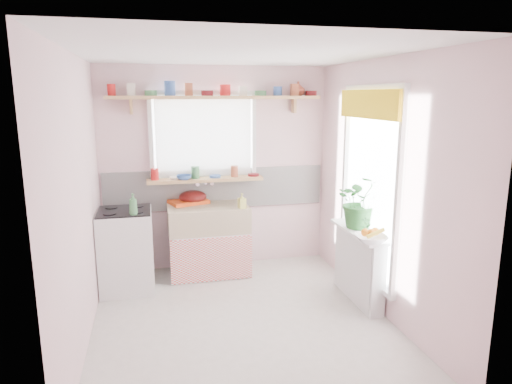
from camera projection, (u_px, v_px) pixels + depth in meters
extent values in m
plane|color=silver|center=(242.00, 321.00, 4.41)|extent=(3.20, 3.20, 0.00)
plane|color=white|center=(240.00, 53.00, 3.89)|extent=(3.20, 3.20, 0.00)
plane|color=beige|center=(216.00, 169.00, 5.68)|extent=(2.80, 0.00, 2.80)
plane|color=beige|center=(296.00, 254.00, 2.63)|extent=(2.80, 0.00, 2.80)
plane|color=beige|center=(79.00, 204.00, 3.84)|extent=(0.00, 3.20, 3.20)
plane|color=beige|center=(381.00, 189.00, 4.46)|extent=(0.00, 3.20, 3.20)
cube|color=white|center=(217.00, 188.00, 5.71)|extent=(2.74, 0.03, 0.50)
cube|color=#D0868D|center=(217.00, 204.00, 5.75)|extent=(2.74, 0.02, 0.12)
cube|color=white|center=(203.00, 137.00, 5.56)|extent=(1.20, 0.01, 1.00)
cube|color=white|center=(204.00, 137.00, 5.49)|extent=(1.15, 0.02, 0.95)
cube|color=white|center=(371.00, 185.00, 4.65)|extent=(0.01, 1.10, 1.90)
cube|color=yellow|center=(368.00, 104.00, 4.47)|extent=(0.03, 1.20, 0.28)
cube|color=white|center=(209.00, 252.00, 5.56)|extent=(0.85, 0.55, 0.55)
cube|color=#EA4B45|center=(212.00, 260.00, 5.29)|extent=(0.95, 0.02, 0.53)
cube|color=#BFAB8C|center=(208.00, 218.00, 5.47)|extent=(0.95, 0.55, 0.30)
cylinder|color=silver|center=(205.00, 182.00, 5.63)|extent=(0.03, 0.22, 0.03)
cube|color=white|center=(127.00, 251.00, 5.07)|extent=(0.58, 0.58, 0.90)
cube|color=black|center=(124.00, 211.00, 4.98)|extent=(0.56, 0.56, 0.02)
cylinder|color=black|center=(110.00, 214.00, 4.81)|extent=(0.14, 0.14, 0.01)
cylinder|color=black|center=(137.00, 212.00, 4.87)|extent=(0.14, 0.14, 0.01)
cylinder|color=black|center=(112.00, 207.00, 5.08)|extent=(0.14, 0.14, 0.01)
cylinder|color=black|center=(137.00, 206.00, 5.14)|extent=(0.14, 0.14, 0.01)
cube|color=white|center=(359.00, 266.00, 4.82)|extent=(0.15, 0.90, 0.75)
cube|color=white|center=(358.00, 232.00, 4.73)|extent=(0.22, 0.95, 0.03)
cube|color=tan|center=(205.00, 179.00, 5.55)|extent=(1.40, 0.22, 0.04)
cube|color=tan|center=(216.00, 97.00, 5.37)|extent=(2.52, 0.24, 0.04)
cylinder|color=red|center=(111.00, 90.00, 5.09)|extent=(0.11, 0.11, 0.12)
cylinder|color=silver|center=(131.00, 90.00, 5.14)|extent=(0.11, 0.11, 0.12)
cylinder|color=#3F7F4C|center=(151.00, 93.00, 5.19)|extent=(0.11, 0.11, 0.06)
cylinder|color=#3359A5|center=(170.00, 90.00, 5.24)|extent=(0.11, 0.11, 0.12)
cylinder|color=#A55133|center=(189.00, 90.00, 5.28)|extent=(0.11, 0.11, 0.12)
cylinder|color=#590F14|center=(207.00, 93.00, 5.34)|extent=(0.11, 0.11, 0.06)
cylinder|color=red|center=(225.00, 91.00, 5.38)|extent=(0.11, 0.11, 0.12)
cylinder|color=silver|center=(243.00, 91.00, 5.43)|extent=(0.11, 0.11, 0.12)
cylinder|color=#3F7F4C|center=(260.00, 93.00, 5.48)|extent=(0.11, 0.11, 0.06)
cylinder|color=#3359A5|center=(278.00, 91.00, 5.52)|extent=(0.11, 0.11, 0.12)
cylinder|color=#A55133|center=(295.00, 91.00, 5.57)|extent=(0.11, 0.11, 0.12)
cylinder|color=#590F14|center=(311.00, 93.00, 5.62)|extent=(0.11, 0.11, 0.06)
cylinder|color=red|center=(153.00, 175.00, 5.40)|extent=(0.11, 0.11, 0.12)
cylinder|color=silver|center=(174.00, 174.00, 5.45)|extent=(0.11, 0.11, 0.12)
cylinder|color=#3F7F4C|center=(195.00, 176.00, 5.51)|extent=(0.11, 0.11, 0.06)
cylinder|color=#3359A5|center=(215.00, 173.00, 5.56)|extent=(0.11, 0.11, 0.12)
cylinder|color=#A55133|center=(235.00, 172.00, 5.62)|extent=(0.11, 0.11, 0.12)
cylinder|color=#590F14|center=(255.00, 173.00, 5.68)|extent=(0.11, 0.11, 0.06)
cube|color=#F14E15|center=(188.00, 201.00, 5.58)|extent=(0.52, 0.45, 0.04)
ellipsoid|color=#4F0E0D|center=(193.00, 197.00, 5.58)|extent=(0.35, 0.35, 0.15)
imported|color=#2A6A2C|center=(361.00, 201.00, 4.76)|extent=(0.59, 0.54, 0.57)
imported|color=white|center=(371.00, 239.00, 4.32)|extent=(0.33, 0.33, 0.07)
imported|color=#255D2A|center=(366.00, 226.00, 4.54)|extent=(0.10, 0.07, 0.19)
imported|color=#D3D25E|center=(242.00, 201.00, 5.32)|extent=(0.10, 0.10, 0.18)
imported|color=#F0E5D0|center=(155.00, 176.00, 5.44)|extent=(0.12, 0.12, 0.09)
imported|color=#3662B0|center=(184.00, 177.00, 5.43)|extent=(0.22, 0.22, 0.06)
imported|color=#A44732|center=(298.00, 89.00, 5.64)|extent=(0.17, 0.17, 0.17)
imported|color=#41824B|center=(133.00, 204.00, 4.77)|extent=(0.12, 0.12, 0.23)
sphere|color=orange|center=(371.00, 233.00, 4.31)|extent=(0.08, 0.08, 0.08)
sphere|color=orange|center=(375.00, 231.00, 4.35)|extent=(0.08, 0.08, 0.08)
sphere|color=orange|center=(365.00, 233.00, 4.32)|extent=(0.08, 0.08, 0.08)
cylinder|color=gold|center=(376.00, 233.00, 4.27)|extent=(0.18, 0.04, 0.10)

